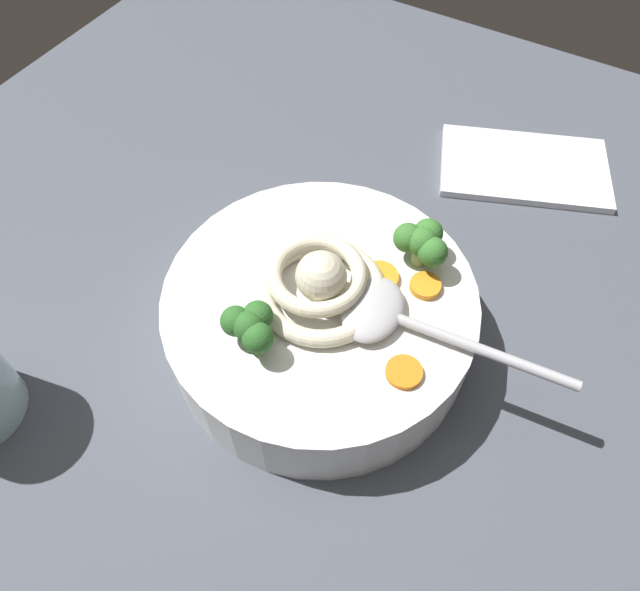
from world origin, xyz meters
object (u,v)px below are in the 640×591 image
soup_bowl (320,317)px  soup_spoon (391,316)px  noodle_pile (320,283)px  folded_napkin (524,167)px

soup_bowl → soup_spoon: (-5.62, -0.54, 3.83)cm
noodle_pile → folded_napkin: size_ratio=0.64×
soup_bowl → noodle_pile: bearing=-56.9°
soup_spoon → folded_napkin: bearing=79.2°
soup_bowl → soup_spoon: soup_spoon is taller
soup_spoon → folded_napkin: soup_spoon is taller
soup_bowl → folded_napkin: (-8.16, -28.11, -2.84)cm
noodle_pile → soup_spoon: noodle_pile is taller
noodle_pile → soup_bowl: bearing=123.1°
soup_spoon → folded_napkin: size_ratio=1.03×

